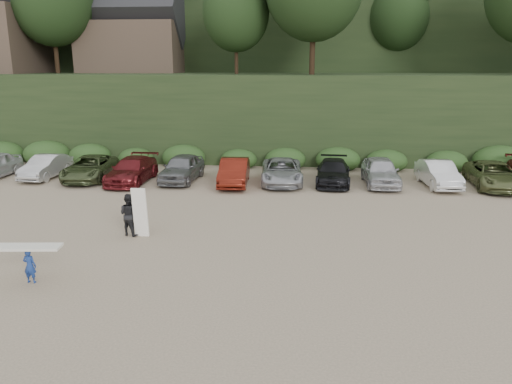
# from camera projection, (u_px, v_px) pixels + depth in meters

# --- Properties ---
(ground) EXTENTS (120.00, 120.00, 0.00)m
(ground) POSITION_uv_depth(u_px,v_px,m) (247.00, 244.00, 19.24)
(ground) COLOR tan
(ground) RESTS_ON ground
(hillside_backdrop) EXTENTS (90.00, 41.50, 28.00)m
(hillside_backdrop) POSITION_uv_depth(u_px,v_px,m) (282.00, 18.00, 51.09)
(hillside_backdrop) COLOR black
(hillside_backdrop) RESTS_ON ground
(parked_cars) EXTENTS (33.82, 5.87, 1.57)m
(parked_cars) POSITION_uv_depth(u_px,v_px,m) (271.00, 171.00, 28.83)
(parked_cars) COLOR silver
(parked_cars) RESTS_ON ground
(child_surfer) EXTENTS (2.11, 0.78, 1.24)m
(child_surfer) POSITION_uv_depth(u_px,v_px,m) (29.00, 258.00, 15.64)
(child_surfer) COLOR navy
(child_surfer) RESTS_ON ground
(adult_surfer) EXTENTS (1.32, 0.90, 2.04)m
(adult_surfer) POSITION_uv_depth(u_px,v_px,m) (130.00, 214.00, 20.02)
(adult_surfer) COLOR black
(adult_surfer) RESTS_ON ground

